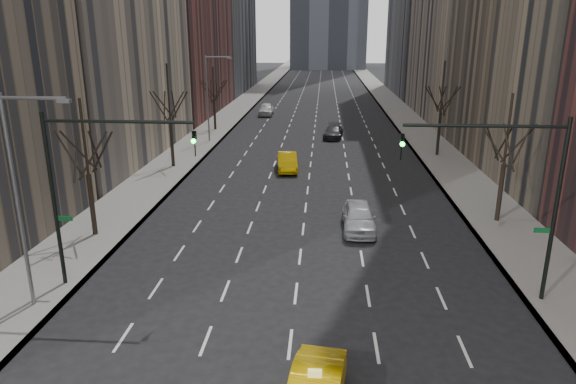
# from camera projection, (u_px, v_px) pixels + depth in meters

# --- Properties ---
(sidewalk_left) EXTENTS (4.50, 320.00, 0.15)m
(sidewalk_left) POSITION_uv_depth(u_px,v_px,m) (238.00, 109.00, 79.34)
(sidewalk_left) COLOR slate
(sidewalk_left) RESTS_ON ground
(sidewalk_right) EXTENTS (4.50, 320.00, 0.15)m
(sidewalk_right) POSITION_uv_depth(u_px,v_px,m) (398.00, 110.00, 77.71)
(sidewalk_right) COLOR slate
(sidewalk_right) RESTS_ON ground
(tree_lw_b) EXTENTS (3.36, 3.50, 7.82)m
(tree_lw_b) POSITION_uv_depth(u_px,v_px,m) (88.00, 175.00, 28.70)
(tree_lw_b) COLOR black
(tree_lw_b) RESTS_ON ground
(tree_lw_c) EXTENTS (3.36, 3.50, 8.74)m
(tree_lw_c) POSITION_uv_depth(u_px,v_px,m) (170.00, 122.00, 43.85)
(tree_lw_c) COLOR black
(tree_lw_c) RESTS_ON ground
(tree_lw_d) EXTENTS (3.36, 3.50, 7.36)m
(tree_lw_d) POSITION_uv_depth(u_px,v_px,m) (214.00, 101.00, 61.14)
(tree_lw_d) COLOR black
(tree_lw_d) RESTS_ON ground
(tree_rw_b) EXTENTS (3.36, 3.50, 7.82)m
(tree_rw_b) POSITION_uv_depth(u_px,v_px,m) (504.00, 164.00, 30.91)
(tree_rw_b) COLOR black
(tree_rw_b) RESTS_ON ground
(tree_rw_c) EXTENTS (3.36, 3.50, 8.74)m
(tree_rw_c) POSITION_uv_depth(u_px,v_px,m) (440.00, 114.00, 47.97)
(tree_rw_c) COLOR black
(tree_rw_c) RESTS_ON ground
(traffic_mast_left) EXTENTS (6.69, 0.39, 8.00)m
(traffic_mast_left) POSITION_uv_depth(u_px,v_px,m) (87.00, 173.00, 22.27)
(traffic_mast_left) COLOR black
(traffic_mast_left) RESTS_ON ground
(traffic_mast_right) EXTENTS (6.69, 0.39, 8.00)m
(traffic_mast_right) POSITION_uv_depth(u_px,v_px,m) (518.00, 181.00, 21.05)
(traffic_mast_right) COLOR black
(traffic_mast_right) RESTS_ON ground
(streetlight_near) EXTENTS (2.83, 0.22, 9.00)m
(streetlight_near) POSITION_uv_depth(u_px,v_px,m) (23.00, 182.00, 20.44)
(streetlight_near) COLOR slate
(streetlight_near) RESTS_ON ground
(streetlight_far) EXTENTS (2.83, 0.22, 9.00)m
(streetlight_far) POSITION_uv_depth(u_px,v_px,m) (210.00, 90.00, 53.78)
(streetlight_far) COLOR slate
(streetlight_far) RESTS_ON ground
(silver_sedan_ahead) EXTENTS (1.92, 4.75, 1.62)m
(silver_sedan_ahead) POSITION_uv_depth(u_px,v_px,m) (359.00, 217.00, 30.57)
(silver_sedan_ahead) COLOR #A7AAAF
(silver_sedan_ahead) RESTS_ON ground
(far_taxi) EXTENTS (2.10, 4.73, 1.51)m
(far_taxi) POSITION_uv_depth(u_px,v_px,m) (287.00, 162.00, 43.89)
(far_taxi) COLOR #DFAE04
(far_taxi) RESTS_ON ground
(far_suv_grey) EXTENTS (2.50, 5.04, 1.41)m
(far_suv_grey) POSITION_uv_depth(u_px,v_px,m) (333.00, 132.00, 57.50)
(far_suv_grey) COLOR #29292D
(far_suv_grey) RESTS_ON ground
(far_car_white) EXTENTS (2.16, 5.03, 1.69)m
(far_car_white) POSITION_uv_depth(u_px,v_px,m) (266.00, 109.00, 73.47)
(far_car_white) COLOR silver
(far_car_white) RESTS_ON ground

